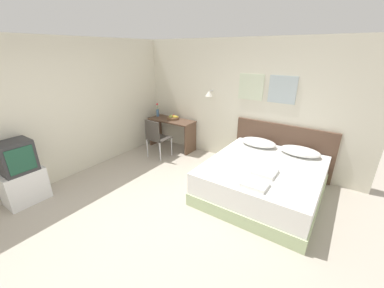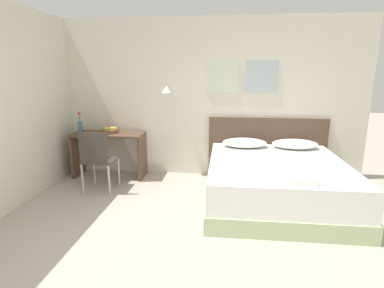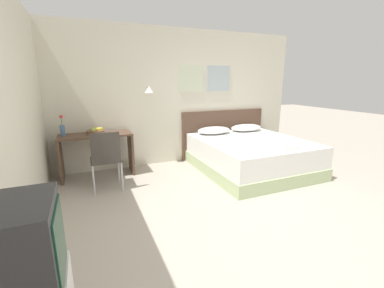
% 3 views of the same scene
% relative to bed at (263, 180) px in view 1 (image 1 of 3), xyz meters
% --- Properties ---
extents(ground_plane, '(24.00, 24.00, 0.00)m').
position_rel_bed_xyz_m(ground_plane, '(-1.13, -1.78, -0.29)').
color(ground_plane, '#B2A899').
extents(wall_back, '(5.46, 0.31, 2.65)m').
position_rel_bed_xyz_m(wall_back, '(-1.12, 1.11, 1.04)').
color(wall_back, beige).
rests_on(wall_back, ground_plane).
extents(wall_left, '(0.06, 5.86, 2.65)m').
position_rel_bed_xyz_m(wall_left, '(-3.49, -1.85, 1.03)').
color(wall_left, beige).
rests_on(wall_left, ground_plane).
extents(bed, '(1.85, 2.05, 0.59)m').
position_rel_bed_xyz_m(bed, '(0.00, 0.00, 0.00)').
color(bed, '#B2C693').
rests_on(bed, ground_plane).
extents(headboard, '(1.97, 0.06, 1.03)m').
position_rel_bed_xyz_m(headboard, '(-0.00, 1.06, 0.22)').
color(headboard, brown).
rests_on(headboard, ground_plane).
extents(pillow_left, '(0.71, 0.43, 0.14)m').
position_rel_bed_xyz_m(pillow_left, '(-0.40, 0.76, 0.37)').
color(pillow_left, white).
rests_on(pillow_left, bed).
extents(pillow_right, '(0.71, 0.43, 0.14)m').
position_rel_bed_xyz_m(pillow_right, '(0.40, 0.76, 0.37)').
color(pillow_right, white).
rests_on(pillow_right, bed).
extents(folded_towel_near_foot, '(0.34, 0.36, 0.06)m').
position_rel_bed_xyz_m(folded_towel_near_foot, '(0.11, -0.31, 0.33)').
color(folded_towel_near_foot, white).
rests_on(folded_towel_near_foot, bed).
extents(folded_towel_mid_bed, '(0.36, 0.29, 0.06)m').
position_rel_bed_xyz_m(folded_towel_mid_bed, '(0.11, -0.76, 0.33)').
color(folded_towel_mid_bed, white).
rests_on(folded_towel_mid_bed, bed).
extents(desk, '(1.20, 0.50, 0.77)m').
position_rel_bed_xyz_m(desk, '(-2.68, 0.79, 0.24)').
color(desk, brown).
rests_on(desk, ground_plane).
extents(desk_chair, '(0.45, 0.45, 0.93)m').
position_rel_bed_xyz_m(desk_chair, '(-2.59, 0.08, 0.26)').
color(desk_chair, '#3D3833').
rests_on(desk_chair, ground_plane).
extents(fruit_bowl, '(0.30, 0.30, 0.12)m').
position_rel_bed_xyz_m(fruit_bowl, '(-2.68, 0.84, 0.51)').
color(fruit_bowl, brown).
rests_on(fruit_bowl, desk).
extents(flower_vase, '(0.07, 0.07, 0.35)m').
position_rel_bed_xyz_m(flower_vase, '(-3.18, 0.82, 0.60)').
color(flower_vase, '#4C7099').
rests_on(flower_vase, desk).
extents(tv_stand, '(0.43, 0.62, 0.57)m').
position_rel_bed_xyz_m(tv_stand, '(-3.22, -2.46, -0.01)').
color(tv_stand, white).
rests_on(tv_stand, ground_plane).
extents(television, '(0.42, 0.47, 0.52)m').
position_rel_bed_xyz_m(television, '(-3.22, -2.46, 0.53)').
color(television, '#2D2D30').
rests_on(television, tv_stand).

